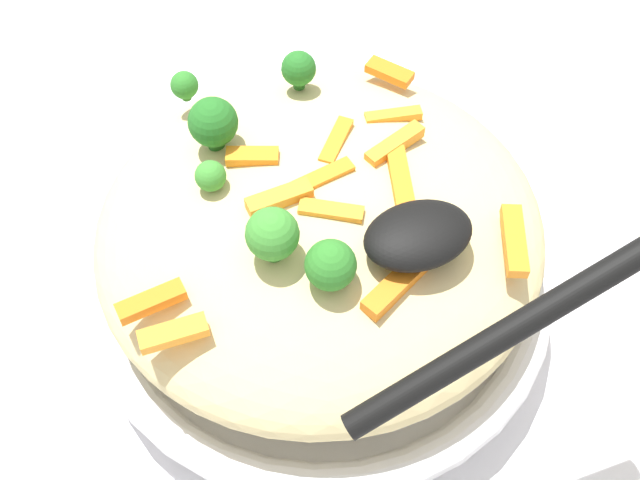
# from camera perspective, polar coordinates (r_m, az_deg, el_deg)

# --- Properties ---
(ground_plane) EXTENTS (2.40, 2.40, 0.00)m
(ground_plane) POSITION_cam_1_polar(r_m,az_deg,el_deg) (0.52, 0.00, -4.50)
(ground_plane) COLOR silver
(serving_bowl) EXTENTS (0.28, 0.28, 0.05)m
(serving_bowl) POSITION_cam_1_polar(r_m,az_deg,el_deg) (0.49, 0.00, -2.97)
(serving_bowl) COLOR silver
(serving_bowl) RESTS_ON ground_plane
(pasta_mound) EXTENTS (0.25, 0.25, 0.07)m
(pasta_mound) POSITION_cam_1_polar(r_m,az_deg,el_deg) (0.45, 0.00, 0.76)
(pasta_mound) COLOR #DBC689
(pasta_mound) RESTS_ON serving_bowl
(carrot_piece_0) EXTENTS (0.03, 0.03, 0.01)m
(carrot_piece_0) POSITION_cam_1_polar(r_m,az_deg,el_deg) (0.49, 5.00, 11.90)
(carrot_piece_0) COLOR orange
(carrot_piece_0) RESTS_ON pasta_mound
(carrot_piece_1) EXTENTS (0.04, 0.03, 0.01)m
(carrot_piece_1) POSITION_cam_1_polar(r_m,az_deg,el_deg) (0.39, 5.39, -3.32)
(carrot_piece_1) COLOR orange
(carrot_piece_1) RESTS_ON pasta_mound
(carrot_piece_2) EXTENTS (0.04, 0.02, 0.01)m
(carrot_piece_2) POSITION_cam_1_polar(r_m,az_deg,el_deg) (0.44, 5.37, 6.82)
(carrot_piece_2) COLOR orange
(carrot_piece_2) RESTS_ON pasta_mound
(carrot_piece_3) EXTENTS (0.03, 0.03, 0.01)m
(carrot_piece_3) POSITION_cam_1_polar(r_m,az_deg,el_deg) (0.41, 1.19, 2.17)
(carrot_piece_3) COLOR orange
(carrot_piece_3) RESTS_ON pasta_mound
(carrot_piece_4) EXTENTS (0.03, 0.02, 0.01)m
(carrot_piece_4) POSITION_cam_1_polar(r_m,az_deg,el_deg) (0.43, -4.87, 5.98)
(carrot_piece_4) COLOR orange
(carrot_piece_4) RESTS_ON pasta_mound
(carrot_piece_5) EXTENTS (0.04, 0.02, 0.01)m
(carrot_piece_5) POSITION_cam_1_polar(r_m,az_deg,el_deg) (0.42, 0.06, 4.37)
(carrot_piece_5) COLOR orange
(carrot_piece_5) RESTS_ON pasta_mound
(carrot_piece_6) EXTENTS (0.03, 0.03, 0.01)m
(carrot_piece_6) POSITION_cam_1_polar(r_m,az_deg,el_deg) (0.44, 1.15, 7.06)
(carrot_piece_6) COLOR orange
(carrot_piece_6) RESTS_ON pasta_mound
(carrot_piece_7) EXTENTS (0.03, 0.01, 0.01)m
(carrot_piece_7) POSITION_cam_1_polar(r_m,az_deg,el_deg) (0.46, 5.27, 8.83)
(carrot_piece_7) COLOR orange
(carrot_piece_7) RESTS_ON pasta_mound
(carrot_piece_8) EXTENTS (0.02, 0.04, 0.01)m
(carrot_piece_8) POSITION_cam_1_polar(r_m,az_deg,el_deg) (0.42, 5.79, 4.32)
(carrot_piece_8) COLOR orange
(carrot_piece_8) RESTS_ON pasta_mound
(carrot_piece_9) EXTENTS (0.03, 0.01, 0.01)m
(carrot_piece_9) POSITION_cam_1_polar(r_m,az_deg,el_deg) (0.39, -12.01, -4.33)
(carrot_piece_9) COLOR orange
(carrot_piece_9) RESTS_ON pasta_mound
(carrot_piece_10) EXTENTS (0.03, 0.04, 0.01)m
(carrot_piece_10) POSITION_cam_1_polar(r_m,az_deg,el_deg) (0.42, 13.75, -0.03)
(carrot_piece_10) COLOR orange
(carrot_piece_10) RESTS_ON pasta_mound
(carrot_piece_11) EXTENTS (0.04, 0.01, 0.01)m
(carrot_piece_11) POSITION_cam_1_polar(r_m,az_deg,el_deg) (0.41, -2.94, 3.01)
(carrot_piece_11) COLOR orange
(carrot_piece_11) RESTS_ON pasta_mound
(carrot_piece_12) EXTENTS (0.03, 0.01, 0.01)m
(carrot_piece_12) POSITION_cam_1_polar(r_m,az_deg,el_deg) (0.38, -10.47, -6.58)
(carrot_piece_12) COLOR orange
(carrot_piece_12) RESTS_ON pasta_mound
(broccoli_floret_0) EXTENTS (0.03, 0.03, 0.03)m
(broccoli_floret_0) POSITION_cam_1_polar(r_m,az_deg,el_deg) (0.38, 0.76, -1.84)
(broccoli_floret_0) COLOR #296820
(broccoli_floret_0) RESTS_ON pasta_mound
(broccoli_floret_1) EXTENTS (0.03, 0.03, 0.03)m
(broccoli_floret_1) POSITION_cam_1_polar(r_m,az_deg,el_deg) (0.38, -3.43, 0.38)
(broccoli_floret_1) COLOR #377928
(broccoli_floret_1) RESTS_ON pasta_mound
(broccoli_floret_2) EXTENTS (0.02, 0.02, 0.02)m
(broccoli_floret_2) POSITION_cam_1_polar(r_m,az_deg,el_deg) (0.47, -1.54, 12.15)
(broccoli_floret_2) COLOR #205B1C
(broccoli_floret_2) RESTS_ON pasta_mound
(broccoli_floret_3) EXTENTS (0.02, 0.02, 0.02)m
(broccoli_floret_3) POSITION_cam_1_polar(r_m,az_deg,el_deg) (0.47, -9.69, 10.86)
(broccoli_floret_3) COLOR #296820
(broccoli_floret_3) RESTS_ON pasta_mound
(broccoli_floret_4) EXTENTS (0.02, 0.02, 0.02)m
(broccoli_floret_4) POSITION_cam_1_polar(r_m,az_deg,el_deg) (0.42, -7.85, 4.55)
(broccoli_floret_4) COLOR #377928
(broccoli_floret_4) RESTS_ON pasta_mound
(broccoli_floret_5) EXTENTS (0.03, 0.03, 0.03)m
(broccoli_floret_5) POSITION_cam_1_polar(r_m,az_deg,el_deg) (0.44, -7.67, 8.31)
(broccoli_floret_5) COLOR #205B1C
(broccoli_floret_5) RESTS_ON pasta_mound
(broccoli_floret_6) EXTENTS (0.02, 0.02, 0.02)m
(broccoli_floret_6) POSITION_cam_1_polar(r_m,az_deg,el_deg) (0.41, 9.50, 0.93)
(broccoli_floret_6) COLOR #205B1C
(broccoli_floret_6) RESTS_ON pasta_mound
(serving_spoon) EXTENTS (0.15, 0.11, 0.07)m
(serving_spoon) POSITION_cam_1_polar(r_m,az_deg,el_deg) (0.37, 9.20, -1.84)
(serving_spoon) COLOR black
(serving_spoon) RESTS_ON pasta_mound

